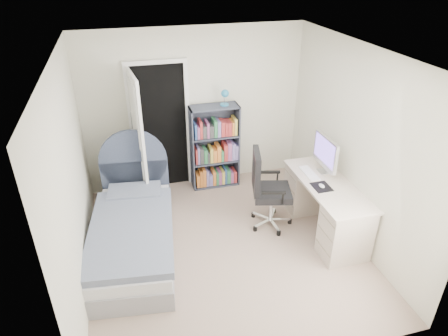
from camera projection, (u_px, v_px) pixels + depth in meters
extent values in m
cube|color=gray|center=(225.00, 248.00, 5.26)|extent=(3.40, 3.60, 0.05)
cube|color=white|center=(225.00, 51.00, 4.03)|extent=(3.40, 3.60, 0.05)
cube|color=silver|center=(194.00, 109.00, 6.19)|extent=(3.40, 0.05, 2.50)
cube|color=silver|center=(286.00, 269.00, 3.10)|extent=(3.40, 0.05, 2.50)
cube|color=silver|center=(69.00, 182.00, 4.25)|extent=(0.05, 3.60, 2.50)
cube|color=silver|center=(357.00, 146.00, 5.03)|extent=(0.05, 3.60, 2.50)
cube|color=black|center=(160.00, 128.00, 6.16)|extent=(0.80, 0.01, 2.00)
cube|color=white|center=(132.00, 132.00, 6.04)|extent=(0.06, 0.06, 2.00)
cube|color=white|center=(188.00, 126.00, 6.23)|extent=(0.06, 0.06, 2.00)
cube|color=white|center=(155.00, 62.00, 5.64)|extent=(0.92, 0.06, 0.06)
cube|color=white|center=(139.00, 142.00, 5.72)|extent=(0.12, 0.80, 2.00)
cube|color=gray|center=(134.00, 246.00, 5.05)|extent=(1.19, 2.11, 0.26)
cube|color=silver|center=(133.00, 233.00, 4.95)|extent=(1.16, 2.06, 0.16)
cube|color=slate|center=(131.00, 230.00, 4.81)|extent=(1.19, 1.81, 0.10)
cube|color=slate|center=(135.00, 193.00, 5.51)|extent=(0.76, 0.48, 0.12)
cube|color=#3A435A|center=(136.00, 185.00, 5.83)|extent=(0.95, 0.17, 0.80)
cylinder|color=#3A435A|center=(133.00, 161.00, 5.63)|extent=(0.95, 0.17, 0.95)
cylinder|color=tan|center=(120.00, 194.00, 5.87)|extent=(0.04, 0.04, 0.53)
cylinder|color=tan|center=(119.00, 182.00, 6.17)|extent=(0.04, 0.04, 0.53)
cylinder|color=tan|center=(145.00, 191.00, 5.95)|extent=(0.04, 0.04, 0.53)
cylinder|color=tan|center=(142.00, 179.00, 6.26)|extent=(0.04, 0.04, 0.53)
cube|color=tan|center=(130.00, 172.00, 5.94)|extent=(0.42, 0.42, 0.03)
cube|color=tan|center=(132.00, 191.00, 6.10)|extent=(0.38, 0.38, 0.02)
cube|color=#B24C33|center=(126.00, 171.00, 5.92)|extent=(0.17, 0.23, 0.03)
cube|color=#3F598C|center=(125.00, 169.00, 5.90)|extent=(0.16, 0.22, 0.03)
cube|color=#D8CC7F|center=(125.00, 167.00, 5.89)|extent=(0.15, 0.21, 0.03)
cylinder|color=silver|center=(140.00, 193.00, 6.37)|extent=(0.20, 0.20, 0.02)
cylinder|color=silver|center=(136.00, 155.00, 6.04)|extent=(0.02, 0.02, 1.37)
sphere|color=silver|center=(135.00, 115.00, 5.71)|extent=(0.08, 0.08, 0.08)
cube|color=#3C4252|center=(192.00, 149.00, 6.25)|extent=(0.02, 0.32, 1.35)
cube|color=#3C4252|center=(237.00, 144.00, 6.42)|extent=(0.02, 0.32, 1.35)
cube|color=#3C4252|center=(214.00, 107.00, 6.01)|extent=(0.76, 0.32, 0.02)
cube|color=#3C4252|center=(215.00, 183.00, 6.65)|extent=(0.76, 0.32, 0.02)
cube|color=#3C4252|center=(212.00, 143.00, 6.47)|extent=(0.76, 0.01, 1.35)
cube|color=#3C4252|center=(215.00, 160.00, 6.45)|extent=(0.72, 0.30, 0.02)
cube|color=#3C4252|center=(214.00, 136.00, 6.24)|extent=(0.72, 0.30, 0.02)
cylinder|color=teal|center=(224.00, 105.00, 6.04)|extent=(0.13, 0.13, 0.02)
cylinder|color=silver|center=(224.00, 99.00, 6.00)|extent=(0.02, 0.02, 0.17)
sphere|color=teal|center=(225.00, 93.00, 5.92)|extent=(0.12, 0.12, 0.12)
cube|color=orange|center=(197.00, 179.00, 6.51)|extent=(0.05, 0.23, 0.21)
cube|color=orange|center=(200.00, 177.00, 6.50)|extent=(0.04, 0.23, 0.27)
cube|color=orange|center=(203.00, 176.00, 6.51)|extent=(0.05, 0.23, 0.30)
cube|color=#7F72B2|center=(206.00, 176.00, 6.53)|extent=(0.04, 0.23, 0.28)
cube|color=#7F72B2|center=(210.00, 178.00, 6.56)|extent=(0.06, 0.23, 0.19)
cube|color=orange|center=(213.00, 176.00, 6.56)|extent=(0.05, 0.23, 0.24)
cube|color=#337F4C|center=(216.00, 176.00, 6.58)|extent=(0.04, 0.23, 0.21)
cube|color=#994C7F|center=(219.00, 176.00, 6.59)|extent=(0.05, 0.23, 0.22)
cube|color=#D8BF4C|center=(222.00, 175.00, 6.60)|extent=(0.04, 0.23, 0.23)
cube|color=#335999|center=(224.00, 174.00, 6.60)|extent=(0.03, 0.23, 0.26)
cube|color=#337F4C|center=(227.00, 174.00, 6.62)|extent=(0.06, 0.23, 0.23)
cube|color=#994C7F|center=(231.00, 175.00, 6.64)|extent=(0.05, 0.23, 0.19)
cube|color=#B23333|center=(234.00, 175.00, 6.65)|extent=(0.05, 0.23, 0.20)
cube|color=#B23333|center=(196.00, 155.00, 6.29)|extent=(0.03, 0.23, 0.25)
cube|color=#7F72B2|center=(198.00, 154.00, 6.29)|extent=(0.03, 0.23, 0.28)
cube|color=#3F3F3F|center=(201.00, 154.00, 6.31)|extent=(0.06, 0.23, 0.25)
cube|color=#337F4C|center=(205.00, 154.00, 6.33)|extent=(0.05, 0.23, 0.23)
cube|color=#3F3F3F|center=(208.00, 156.00, 6.35)|extent=(0.04, 0.23, 0.18)
cube|color=#D8BF4C|center=(210.00, 153.00, 6.35)|extent=(0.05, 0.23, 0.24)
cube|color=orange|center=(214.00, 154.00, 6.37)|extent=(0.06, 0.23, 0.21)
cube|color=orange|center=(218.00, 152.00, 6.37)|extent=(0.06, 0.23, 0.27)
cube|color=#337F4C|center=(221.00, 154.00, 6.40)|extent=(0.04, 0.23, 0.18)
cube|color=#B23333|center=(224.00, 151.00, 6.39)|extent=(0.06, 0.23, 0.28)
cube|color=#994C7F|center=(228.00, 150.00, 6.40)|extent=(0.06, 0.23, 0.30)
cube|color=#7F72B2|center=(232.00, 150.00, 6.42)|extent=(0.05, 0.23, 0.28)
cube|color=#7F72B2|center=(235.00, 150.00, 6.44)|extent=(0.05, 0.23, 0.24)
cube|color=#335999|center=(195.00, 130.00, 6.09)|extent=(0.03, 0.23, 0.24)
cube|color=#994C7F|center=(197.00, 131.00, 6.11)|extent=(0.04, 0.23, 0.19)
cube|color=#B23333|center=(200.00, 128.00, 6.10)|extent=(0.04, 0.23, 0.27)
cube|color=#3F3F3F|center=(204.00, 130.00, 6.13)|extent=(0.06, 0.23, 0.19)
cube|color=#994C7F|center=(207.00, 129.00, 6.13)|extent=(0.04, 0.23, 0.25)
cube|color=#3F3F3F|center=(210.00, 130.00, 6.15)|extent=(0.06, 0.23, 0.19)
cube|color=#337F4C|center=(214.00, 127.00, 6.15)|extent=(0.05, 0.23, 0.27)
cube|color=#7F72B2|center=(218.00, 127.00, 6.17)|extent=(0.05, 0.23, 0.25)
cube|color=#B23333|center=(222.00, 127.00, 6.18)|extent=(0.06, 0.23, 0.23)
cube|color=#B23333|center=(225.00, 127.00, 6.20)|extent=(0.03, 0.23, 0.22)
cube|color=#B23333|center=(228.00, 127.00, 6.21)|extent=(0.06, 0.23, 0.21)
cube|color=orange|center=(232.00, 127.00, 6.22)|extent=(0.03, 0.23, 0.21)
cube|color=#D8BF4C|center=(234.00, 125.00, 6.22)|extent=(0.04, 0.23, 0.26)
cube|color=beige|center=(328.00, 185.00, 5.20)|extent=(0.62, 1.54, 0.03)
cube|color=beige|center=(345.00, 233.00, 4.92)|extent=(0.57, 0.41, 0.72)
cube|color=beige|center=(307.00, 188.00, 5.84)|extent=(0.57, 0.41, 0.72)
cube|color=silver|center=(324.00, 171.00, 5.47)|extent=(0.16, 0.16, 0.01)
cube|color=silver|center=(327.00, 163.00, 5.42)|extent=(0.03, 0.06, 0.23)
cube|color=silver|center=(326.00, 152.00, 5.32)|extent=(0.05, 0.57, 0.41)
cube|color=#7152C8|center=(324.00, 151.00, 5.31)|extent=(0.00, 0.51, 0.33)
cube|color=white|center=(309.00, 173.00, 5.42)|extent=(0.13, 0.41, 0.02)
cube|color=black|center=(322.00, 187.00, 5.12)|extent=(0.23, 0.27, 0.00)
ellipsoid|color=white|center=(322.00, 186.00, 5.11)|extent=(0.06, 0.10, 0.03)
cube|color=silver|center=(280.00, 220.00, 5.66)|extent=(0.29, 0.11, 0.03)
cylinder|color=black|center=(290.00, 221.00, 5.67)|extent=(0.07, 0.07, 0.06)
cube|color=silver|center=(272.00, 214.00, 5.77)|extent=(0.19, 0.27, 0.03)
cylinder|color=black|center=(274.00, 211.00, 5.90)|extent=(0.07, 0.07, 0.06)
cube|color=silver|center=(262.00, 216.00, 5.73)|extent=(0.22, 0.25, 0.03)
cylinder|color=black|center=(253.00, 215.00, 5.81)|extent=(0.07, 0.07, 0.06)
cube|color=silver|center=(263.00, 223.00, 5.58)|extent=(0.29, 0.15, 0.03)
cylinder|color=black|center=(255.00, 229.00, 5.52)|extent=(0.07, 0.07, 0.06)
cube|color=silver|center=(274.00, 225.00, 5.54)|extent=(0.06, 0.29, 0.03)
cylinder|color=black|center=(279.00, 233.00, 5.44)|extent=(0.07, 0.07, 0.06)
cylinder|color=silver|center=(271.00, 207.00, 5.55)|extent=(0.06, 0.06, 0.44)
cube|color=black|center=(272.00, 192.00, 5.44)|extent=(0.60, 0.60, 0.09)
cube|color=black|center=(256.00, 171.00, 5.27)|extent=(0.18, 0.46, 0.57)
cube|color=black|center=(274.00, 193.00, 5.12)|extent=(0.31, 0.12, 0.03)
cube|color=black|center=(269.00, 172.00, 5.59)|extent=(0.31, 0.12, 0.03)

